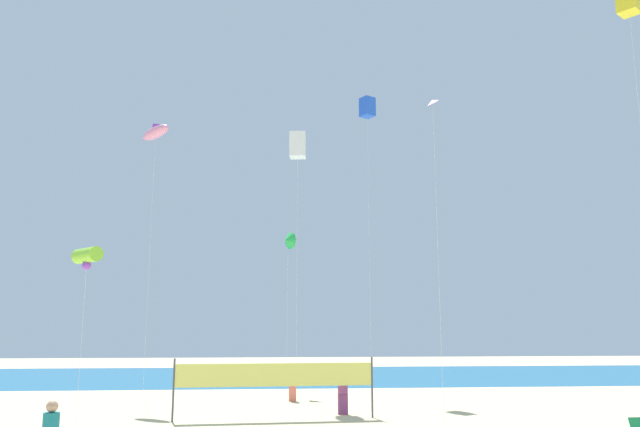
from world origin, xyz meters
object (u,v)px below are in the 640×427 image
kite_lime_tube (87,256)px  kite_yellow_box (628,0)px  kite_blue_box (367,108)px  kite_green_delta (288,241)px  kite_white_box (298,145)px  beachgoer_maroon_shirt (293,383)px  kite_pink_inflatable (156,133)px  beachgoer_plum_shirt (343,390)px  volleyball_net (275,377)px  kite_magenta_diamond (432,110)px

kite_lime_tube → kite_yellow_box: (22.06, -1.32, 11.00)m
kite_blue_box → kite_green_delta: (-4.86, -0.06, -8.39)m
kite_white_box → kite_yellow_box: (13.56, -10.07, 3.77)m
beachgoer_maroon_shirt → kite_yellow_box: size_ratio=0.09×
kite_pink_inflatable → beachgoer_maroon_shirt: bearing=-14.2°
kite_pink_inflatable → kite_green_delta: bearing=18.9°
beachgoer_maroon_shirt → kite_white_box: bearing=90.8°
beachgoer_plum_shirt → kite_yellow_box: size_ratio=0.10×
volleyball_net → kite_pink_inflatable: bearing=129.6°
kite_blue_box → kite_green_delta: bearing=-179.3°
kite_blue_box → kite_magenta_diamond: 14.49m
kite_yellow_box → beachgoer_plum_shirt: bearing=162.3°
kite_white_box → kite_green_delta: kite_white_box is taller
kite_white_box → kite_pink_inflatable: kite_pink_inflatable is taller
beachgoer_maroon_shirt → volleyball_net: (-0.95, -6.14, 0.75)m
kite_pink_inflatable → volleyball_net: bearing=-50.4°
kite_lime_tube → kite_yellow_box: 24.69m
beachgoer_maroon_shirt → kite_green_delta: (-0.15, 4.49, 7.74)m
beachgoer_maroon_shirt → kite_yellow_box: (13.81, -8.67, 16.42)m
kite_white_box → kite_pink_inflatable: 7.92m
kite_lime_tube → kite_blue_box: bearing=42.5°
kite_magenta_diamond → volleyball_net: bearing=154.2°
kite_green_delta → beachgoer_plum_shirt: bearing=-77.5°
beachgoer_plum_shirt → kite_white_box: (-1.67, 6.27, 12.54)m
volleyball_net → kite_yellow_box: 21.67m
beachgoer_plum_shirt → beachgoer_maroon_shirt: beachgoer_plum_shirt is taller
volleyball_net → kite_pink_inflatable: kite_pink_inflatable is taller
beachgoer_plum_shirt → kite_green_delta: size_ratio=0.20×
volleyball_net → kite_blue_box: size_ratio=0.45×
kite_pink_inflatable → kite_magenta_diamond: bearing=-40.9°
kite_lime_tube → kite_green_delta: bearing=55.6°
kite_green_delta → volleyball_net: bearing=-94.3°
beachgoer_plum_shirt → volleyball_net: bearing=-8.4°
kite_lime_tube → kite_pink_inflatable: 12.21m
beachgoer_maroon_shirt → kite_magenta_diamond: 15.17m
kite_lime_tube → kite_magenta_diamond: bearing=-7.2°
beachgoer_maroon_shirt → kite_magenta_diamond: (5.04, -9.03, 11.10)m
beachgoer_maroon_shirt → kite_pink_inflatable: (-7.63, 1.93, 13.34)m
beachgoer_plum_shirt → kite_green_delta: bearing=-109.7°
kite_white_box → kite_green_delta: (-0.40, 3.09, -4.92)m
beachgoer_maroon_shirt → kite_green_delta: bearing=102.8°
kite_green_delta → kite_yellow_box: (13.96, -13.16, 8.69)m
beachgoer_maroon_shirt → kite_pink_inflatable: 15.48m
beachgoer_maroon_shirt → kite_white_box: kite_white_box is taller
kite_white_box → kite_magenta_diamond: (4.79, -10.43, -1.55)m
volleyball_net → kite_magenta_diamond: (5.99, -2.89, 10.35)m
beachgoer_maroon_shirt → volleyball_net: 6.26m
kite_green_delta → kite_magenta_diamond: (5.19, -13.52, 3.37)m
beachgoer_plum_shirt → kite_yellow_box: kite_yellow_box is taller
kite_white_box → kite_yellow_box: size_ratio=0.79×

